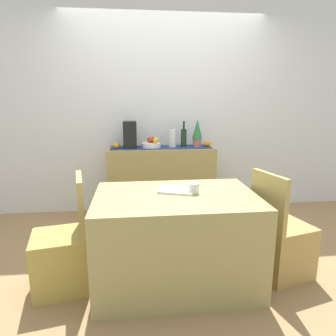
{
  "coord_description": "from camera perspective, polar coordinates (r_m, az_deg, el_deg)",
  "views": [
    {
      "loc": [
        -0.39,
        -2.78,
        1.46
      ],
      "look_at": [
        -0.04,
        0.35,
        0.74
      ],
      "focal_mm": 32.34,
      "sensor_mm": 36.0,
      "label": 1
    }
  ],
  "objects": [
    {
      "name": "chair_near_window",
      "position": [
        2.59,
        -19.32,
        -15.48
      ],
      "size": [
        0.47,
        0.47,
        0.9
      ],
      "color": "#AE9845",
      "rests_on": "ground"
    },
    {
      "name": "coffee_cup",
      "position": [
        2.38,
        4.85,
        -3.81
      ],
      "size": [
        0.08,
        0.08,
        0.08
      ],
      "primitive_type": "cylinder",
      "color": "silver",
      "rests_on": "dining_table"
    },
    {
      "name": "chair_by_corner",
      "position": [
        2.78,
        20.48,
        -13.46
      ],
      "size": [
        0.49,
        0.49,
        0.9
      ],
      "color": "#AD8C4C",
      "rests_on": "ground"
    },
    {
      "name": "ground_plane",
      "position": [
        3.17,
        1.51,
        -14.8
      ],
      "size": [
        6.4,
        6.4,
        0.02
      ],
      "primitive_type": "cube",
      "color": "#9D784F",
      "rests_on": "ground"
    },
    {
      "name": "coffee_maker",
      "position": [
        3.73,
        -7.19,
        6.23
      ],
      "size": [
        0.16,
        0.18,
        0.33
      ],
      "primitive_type": "cube",
      "color": "black",
      "rests_on": "sideboard_console"
    },
    {
      "name": "fruit_bowl",
      "position": [
        3.75,
        -3.22,
        4.36
      ],
      "size": [
        0.24,
        0.24,
        0.06
      ],
      "primitive_type": "cylinder",
      "color": "white",
      "rests_on": "table_runner"
    },
    {
      "name": "orange_loose_end",
      "position": [
        3.83,
        7.45,
        4.52
      ],
      "size": [
        0.08,
        0.08,
        0.08
      ],
      "primitive_type": "sphere",
      "color": "orange",
      "rests_on": "sideboard_console"
    },
    {
      "name": "apple_upper",
      "position": [
        3.74,
        -3.4,
        5.33
      ],
      "size": [
        0.07,
        0.07,
        0.07
      ],
      "primitive_type": "sphere",
      "color": "#B13520",
      "rests_on": "fruit_bowl"
    },
    {
      "name": "potted_plant",
      "position": [
        3.8,
        5.54,
        6.71
      ],
      "size": [
        0.13,
        0.13,
        0.34
      ],
      "color": "#B76956",
      "rests_on": "sideboard_console"
    },
    {
      "name": "open_book",
      "position": [
        2.44,
        1.75,
        -4.17
      ],
      "size": [
        0.34,
        0.3,
        0.02
      ],
      "primitive_type": "cube",
      "rotation": [
        0.0,
        0.0,
        -0.36
      ],
      "color": "white",
      "rests_on": "dining_table"
    },
    {
      "name": "orange_loose_far",
      "position": [
        3.72,
        -9.68,
        4.19
      ],
      "size": [
        0.08,
        0.08,
        0.08
      ],
      "primitive_type": "sphere",
      "color": "orange",
      "rests_on": "sideboard_console"
    },
    {
      "name": "apple_right",
      "position": [
        3.7,
        -2.33,
        5.27
      ],
      "size": [
        0.07,
        0.07,
        0.07
      ],
      "primitive_type": "sphere",
      "color": "gold",
      "rests_on": "fruit_bowl"
    },
    {
      "name": "room_wall_rear",
      "position": [
        3.98,
        -0.73,
        11.24
      ],
      "size": [
        6.4,
        0.06,
        2.7
      ],
      "primitive_type": "cube",
      "color": "silver",
      "rests_on": "ground"
    },
    {
      "name": "wine_bottle",
      "position": [
        3.78,
        2.97,
        5.75
      ],
      "size": [
        0.07,
        0.07,
        0.32
      ],
      "color": "#1C2E1F",
      "rests_on": "sideboard_console"
    },
    {
      "name": "ceramic_vase",
      "position": [
        3.76,
        0.88,
        5.57
      ],
      "size": [
        0.09,
        0.09,
        0.22
      ],
      "primitive_type": "cylinder",
      "color": "silver",
      "rests_on": "sideboard_console"
    },
    {
      "name": "table_runner",
      "position": [
        3.76,
        -1.31,
        3.92
      ],
      "size": [
        1.24,
        0.32,
        0.01
      ],
      "primitive_type": "cube",
      "color": "navy",
      "rests_on": "sideboard_console"
    },
    {
      "name": "dining_table",
      "position": [
        2.49,
        1.45,
        -13.19
      ],
      "size": [
        1.25,
        0.85,
        0.74
      ],
      "primitive_type": "cube",
      "color": "#9C9157",
      "rests_on": "ground"
    },
    {
      "name": "sideboard_console",
      "position": [
        3.86,
        -1.28,
        -2.56
      ],
      "size": [
        1.32,
        0.42,
        0.88
      ],
      "primitive_type": "cube",
      "color": "tan",
      "rests_on": "ground"
    },
    {
      "name": "apple_rear",
      "position": [
        3.79,
        -2.88,
        5.43
      ],
      "size": [
        0.07,
        0.07,
        0.07
      ],
      "primitive_type": "sphere",
      "color": "red",
      "rests_on": "fruit_bowl"
    }
  ]
}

